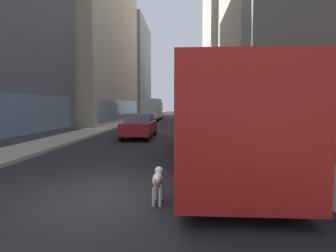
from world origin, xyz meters
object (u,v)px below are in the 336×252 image
Objects in this scene: pedestrian_in_coat at (316,149)px; car_silver_sedan at (193,116)px; box_truck at (152,109)px; car_red_coupe at (140,126)px; transit_bus at (214,115)px; dalmatian_dog at (158,179)px; pedestrian_with_handbag at (260,126)px; car_grey_wagon at (195,119)px; car_white_van at (200,124)px; car_blue_hatchback at (191,114)px; traffic_light_near at (296,95)px.

car_silver_sedan is at bearing 95.06° from pedestrian_in_coat.
box_truck is at bearing 104.13° from pedestrian_in_coat.
car_red_coupe is 21.12m from box_truck.
pedestrian_in_coat is at bearing -58.70° from car_red_coupe.
dalmatian_dog is (-1.68, -4.30, -1.26)m from transit_bus.
transit_bus and box_truck have the same top height.
dalmatian_dog is at bearing -117.48° from pedestrian_with_handbag.
car_white_van is at bearing -90.00° from car_grey_wagon.
pedestrian_with_handbag is (6.95, -2.80, 0.19)m from car_red_coupe.
car_red_coupe is 2.69× the size of pedestrian_with_handbag.
pedestrian_with_handbag reaches higher than car_grey_wagon.
box_truck is (-5.60, 28.44, -0.11)m from transit_bus.
car_blue_hatchback reaches higher than dalmatian_dog.
traffic_light_near is (2.10, -10.75, 1.61)m from car_white_van.
car_white_van is 13.06m from dalmatian_dog.
dalmatian_dog is at bearing -92.51° from car_blue_hatchback.
traffic_light_near is at bearing 30.13° from dalmatian_dog.
pedestrian_with_handbag is (8.55, -23.84, -0.65)m from box_truck.
box_truck is 4.44× the size of pedestrian_with_handbag.
dalmatian_dog is 0.57× the size of pedestrian_with_handbag.
transit_bus reaches higher than car_grey_wagon.
pedestrian_in_coat is 0.50× the size of traffic_light_near.
pedestrian_in_coat is at bearing -86.43° from car_blue_hatchback.
pedestrian_in_coat reaches higher than car_white_van.
car_silver_sedan is 0.54× the size of box_truck.
transit_bus is at bearing -90.00° from car_silver_sedan.
car_red_coupe is at bearing 158.01° from pedestrian_with_handbag.
car_red_coupe is at bearing 121.30° from pedestrian_in_coat.
traffic_light_near is (7.70, -30.55, 0.77)m from box_truck.
car_red_coupe is at bearing -114.71° from car_grey_wagon.
transit_bus is at bearing 127.84° from pedestrian_in_coat.
dalmatian_dog is at bearing -78.80° from car_red_coupe.
box_truck is (-5.60, 5.36, 0.85)m from car_silver_sedan.
box_truck is 31.51m from traffic_light_near.
traffic_light_near is (-0.85, -6.70, 1.42)m from pedestrian_with_handbag.
transit_bus reaches higher than car_blue_hatchback.
car_grey_wagon is (4.00, 8.69, -0.00)m from car_red_coupe.
box_truck is (-5.60, 19.79, 0.84)m from car_white_van.
car_red_coupe is at bearing 118.38° from transit_bus.
car_blue_hatchback is 37.06m from pedestrian_in_coat.
car_silver_sedan is 4.19× the size of dalmatian_dog.
car_blue_hatchback is 38.35m from dalmatian_dog.
traffic_light_near reaches higher than transit_bus.
transit_bus is 3.05m from traffic_light_near.
car_grey_wagon is 11.87m from pedestrian_with_handbag.
pedestrian_with_handbag is at bearing -70.28° from box_truck.
pedestrian_with_handbag is at bearing -53.98° from car_white_van.
transit_bus is at bearing 134.94° from traffic_light_near.
car_red_coupe is (-4.00, 7.40, -0.95)m from transit_bus.
car_silver_sedan is 1.03× the size of car_blue_hatchback.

